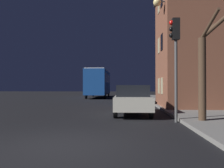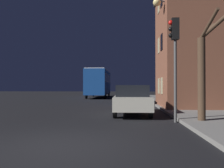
{
  "view_description": "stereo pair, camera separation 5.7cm",
  "coord_description": "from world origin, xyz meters",
  "px_view_note": "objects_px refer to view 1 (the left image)",
  "views": [
    {
      "loc": [
        1.6,
        -5.37,
        1.49
      ],
      "look_at": [
        0.5,
        13.18,
        1.71
      ],
      "focal_mm": 35.0,
      "sensor_mm": 36.0,
      "label": 1
    },
    {
      "loc": [
        1.66,
        -5.37,
        1.49
      ],
      "look_at": [
        0.5,
        13.18,
        1.71
      ],
      "focal_mm": 35.0,
      "sensor_mm": 36.0,
      "label": 2
    }
  ],
  "objects_px": {
    "bare_tree": "(205,67)",
    "car_far_lane": "(130,92)",
    "car_mid_lane": "(133,95)",
    "traffic_light": "(175,48)",
    "car_near_lane": "(132,99)",
    "streetlamp": "(165,29)",
    "bus": "(99,81)"
  },
  "relations": [
    {
      "from": "bare_tree",
      "to": "bus",
      "type": "bearing_deg",
      "value": 108.35
    },
    {
      "from": "bare_tree",
      "to": "car_far_lane",
      "type": "relative_size",
      "value": 1.1
    },
    {
      "from": "bus",
      "to": "car_near_lane",
      "type": "distance_m",
      "value": 18.16
    },
    {
      "from": "car_far_lane",
      "to": "bare_tree",
      "type": "bearing_deg",
      "value": -82.11
    },
    {
      "from": "streetlamp",
      "to": "car_near_lane",
      "type": "distance_m",
      "value": 5.09
    },
    {
      "from": "bare_tree",
      "to": "car_near_lane",
      "type": "distance_m",
      "value": 4.16
    },
    {
      "from": "traffic_light",
      "to": "streetlamp",
      "type": "bearing_deg",
      "value": 85.03
    },
    {
      "from": "traffic_light",
      "to": "car_far_lane",
      "type": "xyz_separation_m",
      "value": [
        -1.49,
        18.32,
        -2.33
      ]
    },
    {
      "from": "bare_tree",
      "to": "bus",
      "type": "xyz_separation_m",
      "value": [
        -6.76,
        20.39,
        -0.07
      ]
    },
    {
      "from": "streetlamp",
      "to": "bare_tree",
      "type": "bearing_deg",
      "value": -81.26
    },
    {
      "from": "streetlamp",
      "to": "traffic_light",
      "type": "relative_size",
      "value": 1.57
    },
    {
      "from": "car_mid_lane",
      "to": "car_far_lane",
      "type": "distance_m",
      "value": 8.66
    },
    {
      "from": "traffic_light",
      "to": "bus",
      "type": "height_order",
      "value": "traffic_light"
    },
    {
      "from": "traffic_light",
      "to": "bare_tree",
      "type": "relative_size",
      "value": 0.98
    },
    {
      "from": "bare_tree",
      "to": "car_far_lane",
      "type": "distance_m",
      "value": 18.88
    },
    {
      "from": "bus",
      "to": "streetlamp",
      "type": "bearing_deg",
      "value": -68.97
    },
    {
      "from": "streetlamp",
      "to": "car_near_lane",
      "type": "bearing_deg",
      "value": -137.06
    },
    {
      "from": "bus",
      "to": "car_far_lane",
      "type": "height_order",
      "value": "bus"
    },
    {
      "from": "traffic_light",
      "to": "car_near_lane",
      "type": "distance_m",
      "value": 3.73
    },
    {
      "from": "traffic_light",
      "to": "car_far_lane",
      "type": "distance_m",
      "value": 18.52
    },
    {
      "from": "bare_tree",
      "to": "streetlamp",
      "type": "bearing_deg",
      "value": 98.74
    },
    {
      "from": "traffic_light",
      "to": "car_mid_lane",
      "type": "relative_size",
      "value": 0.92
    },
    {
      "from": "streetlamp",
      "to": "traffic_light",
      "type": "distance_m",
      "value": 4.75
    },
    {
      "from": "streetlamp",
      "to": "car_mid_lane",
      "type": "distance_m",
      "value": 7.06
    },
    {
      "from": "streetlamp",
      "to": "bare_tree",
      "type": "relative_size",
      "value": 1.53
    },
    {
      "from": "streetlamp",
      "to": "car_far_lane",
      "type": "bearing_deg",
      "value": 97.6
    },
    {
      "from": "bus",
      "to": "car_mid_lane",
      "type": "bearing_deg",
      "value": -67.64
    },
    {
      "from": "car_mid_lane",
      "to": "bare_tree",
      "type": "bearing_deg",
      "value": -76.02
    },
    {
      "from": "bus",
      "to": "car_far_lane",
      "type": "relative_size",
      "value": 2.26
    },
    {
      "from": "bus",
      "to": "car_far_lane",
      "type": "xyz_separation_m",
      "value": [
        4.18,
        -1.74,
        -1.4
      ]
    },
    {
      "from": "car_mid_lane",
      "to": "bus",
      "type": "bearing_deg",
      "value": 112.36
    },
    {
      "from": "traffic_light",
      "to": "bare_tree",
      "type": "distance_m",
      "value": 1.43
    }
  ]
}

